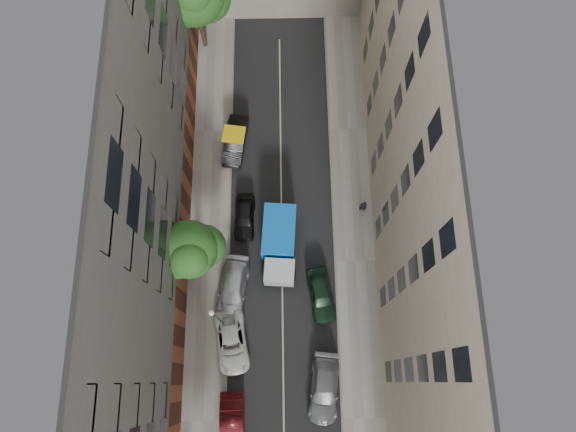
{
  "coord_description": "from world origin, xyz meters",
  "views": [
    {
      "loc": [
        0.33,
        -8.52,
        37.67
      ],
      "look_at": [
        0.48,
        1.71,
        6.0
      ],
      "focal_mm": 32.0,
      "sensor_mm": 36.0,
      "label": 1
    }
  ],
  "objects_px": {
    "car_left_2": "(232,342)",
    "car_left_4": "(245,217)",
    "car_left_5": "(235,141)",
    "car_right_1": "(324,389)",
    "lamp_post": "(217,318)",
    "pedestrian": "(363,206)",
    "car_right_2": "(321,295)",
    "tarp_truck": "(279,244)",
    "tree_mid": "(190,251)",
    "car_left_1": "(232,428)",
    "car_left_3": "(233,290)"
  },
  "relations": [
    {
      "from": "car_left_2",
      "to": "car_left_4",
      "type": "relative_size",
      "value": 1.24
    },
    {
      "from": "car_left_5",
      "to": "car_left_4",
      "type": "bearing_deg",
      "value": -74.75
    },
    {
      "from": "car_left_2",
      "to": "car_right_1",
      "type": "height_order",
      "value": "car_right_1"
    },
    {
      "from": "lamp_post",
      "to": "car_right_1",
      "type": "bearing_deg",
      "value": -32.65
    },
    {
      "from": "lamp_post",
      "to": "pedestrian",
      "type": "relative_size",
      "value": 4.08
    },
    {
      "from": "car_left_4",
      "to": "car_left_5",
      "type": "bearing_deg",
      "value": 98.9
    },
    {
      "from": "car_right_2",
      "to": "pedestrian",
      "type": "xyz_separation_m",
      "value": [
        3.4,
        6.63,
        0.28
      ]
    },
    {
      "from": "tarp_truck",
      "to": "car_right_1",
      "type": "height_order",
      "value": "tarp_truck"
    },
    {
      "from": "car_right_1",
      "to": "tree_mid",
      "type": "height_order",
      "value": "tree_mid"
    },
    {
      "from": "car_left_4",
      "to": "car_right_1",
      "type": "bearing_deg",
      "value": -64.05
    },
    {
      "from": "car_left_2",
      "to": "lamp_post",
      "type": "relative_size",
      "value": 0.69
    },
    {
      "from": "car_right_1",
      "to": "car_left_5",
      "type": "bearing_deg",
      "value": 114.64
    },
    {
      "from": "pedestrian",
      "to": "tree_mid",
      "type": "bearing_deg",
      "value": 26.36
    },
    {
      "from": "tarp_truck",
      "to": "tree_mid",
      "type": "distance_m",
      "value": 6.75
    },
    {
      "from": "car_left_2",
      "to": "pedestrian",
      "type": "height_order",
      "value": "pedestrian"
    },
    {
      "from": "car_right_2",
      "to": "lamp_post",
      "type": "bearing_deg",
      "value": -173.32
    },
    {
      "from": "car_left_1",
      "to": "tarp_truck",
      "type": "bearing_deg",
      "value": 73.59
    },
    {
      "from": "car_right_2",
      "to": "pedestrian",
      "type": "distance_m",
      "value": 7.45
    },
    {
      "from": "tarp_truck",
      "to": "car_right_2",
      "type": "relative_size",
      "value": 1.42
    },
    {
      "from": "tarp_truck",
      "to": "tree_mid",
      "type": "xyz_separation_m",
      "value": [
        -5.85,
        -1.22,
        3.14
      ]
    },
    {
      "from": "car_left_4",
      "to": "tree_mid",
      "type": "relative_size",
      "value": 0.56
    },
    {
      "from": "car_left_2",
      "to": "car_left_1",
      "type": "bearing_deg",
      "value": -96.44
    },
    {
      "from": "tarp_truck",
      "to": "car_right_1",
      "type": "xyz_separation_m",
      "value": [
        2.98,
        -10.05,
        -0.77
      ]
    },
    {
      "from": "car_left_3",
      "to": "tree_mid",
      "type": "xyz_separation_m",
      "value": [
        -2.43,
        1.94,
        3.88
      ]
    },
    {
      "from": "tree_mid",
      "to": "lamp_post",
      "type": "relative_size",
      "value": 0.99
    },
    {
      "from": "car_right_2",
      "to": "pedestrian",
      "type": "height_order",
      "value": "pedestrian"
    },
    {
      "from": "pedestrian",
      "to": "car_left_1",
      "type": "bearing_deg",
      "value": 65.31
    },
    {
      "from": "car_left_3",
      "to": "car_right_2",
      "type": "distance_m",
      "value": 6.42
    },
    {
      "from": "tree_mid",
      "to": "lamp_post",
      "type": "distance_m",
      "value": 4.72
    },
    {
      "from": "car_left_3",
      "to": "lamp_post",
      "type": "bearing_deg",
      "value": -95.23
    },
    {
      "from": "pedestrian",
      "to": "lamp_post",
      "type": "bearing_deg",
      "value": 46.79
    },
    {
      "from": "car_left_5",
      "to": "pedestrian",
      "type": "distance_m",
      "value": 11.35
    },
    {
      "from": "car_right_1",
      "to": "tree_mid",
      "type": "distance_m",
      "value": 13.08
    },
    {
      "from": "car_left_3",
      "to": "pedestrian",
      "type": "relative_size",
      "value": 2.98
    },
    {
      "from": "car_left_1",
      "to": "car_right_1",
      "type": "relative_size",
      "value": 0.96
    },
    {
      "from": "car_right_2",
      "to": "lamp_post",
      "type": "xyz_separation_m",
      "value": [
        -7.0,
        -1.94,
        3.58
      ]
    },
    {
      "from": "car_left_5",
      "to": "tarp_truck",
      "type": "bearing_deg",
      "value": -60.52
    },
    {
      "from": "tarp_truck",
      "to": "tree_mid",
      "type": "bearing_deg",
      "value": -164.12
    },
    {
      "from": "tarp_truck",
      "to": "car_right_2",
      "type": "bearing_deg",
      "value": -46.53
    },
    {
      "from": "tarp_truck",
      "to": "lamp_post",
      "type": "distance_m",
      "value": 7.43
    },
    {
      "from": "car_right_2",
      "to": "car_right_1",
      "type": "bearing_deg",
      "value": -98.85
    },
    {
      "from": "car_left_1",
      "to": "car_right_2",
      "type": "relative_size",
      "value": 1.11
    },
    {
      "from": "car_left_3",
      "to": "car_left_5",
      "type": "height_order",
      "value": "car_left_5"
    },
    {
      "from": "car_left_1",
      "to": "car_left_4",
      "type": "bearing_deg",
      "value": 85.84
    },
    {
      "from": "car_right_2",
      "to": "pedestrian",
      "type": "bearing_deg",
      "value": 54.01
    },
    {
      "from": "car_left_4",
      "to": "tree_mid",
      "type": "xyz_separation_m",
      "value": [
        -3.23,
        -3.61,
        3.96
      ]
    },
    {
      "from": "car_left_1",
      "to": "lamp_post",
      "type": "bearing_deg",
      "value": 94.67
    },
    {
      "from": "car_left_3",
      "to": "pedestrian",
      "type": "distance_m",
      "value": 11.58
    },
    {
      "from": "tarp_truck",
      "to": "car_left_5",
      "type": "bearing_deg",
      "value": 115.49
    },
    {
      "from": "car_left_2",
      "to": "car_left_3",
      "type": "bearing_deg",
      "value": 81.84
    }
  ]
}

